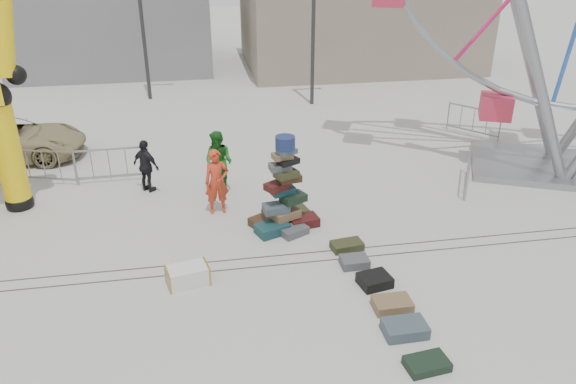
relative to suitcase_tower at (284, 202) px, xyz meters
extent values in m
plane|color=#9E9E99|center=(-0.01, -2.42, -0.70)|extent=(90.00, 90.00, 0.00)
cube|color=#47443F|center=(-0.01, -1.82, -0.69)|extent=(40.00, 0.04, 0.01)
cube|color=#47443F|center=(-0.01, -1.42, -0.69)|extent=(40.00, 0.04, 0.01)
cube|color=gray|center=(6.99, 17.58, 1.80)|extent=(12.00, 8.00, 5.00)
cube|color=gray|center=(-6.01, 19.58, 1.50)|extent=(10.00, 8.00, 4.40)
cylinder|color=#2D2D30|center=(2.99, 10.58, 3.30)|extent=(0.16, 0.16, 8.00)
cylinder|color=#2D2D30|center=(-4.01, 12.58, 3.30)|extent=(0.16, 0.16, 8.00)
cube|color=#163E43|center=(-0.36, -0.33, -0.57)|extent=(0.96, 0.81, 0.26)
cube|color=#431211|center=(0.51, -0.04, -0.58)|extent=(0.84, 0.65, 0.24)
cube|color=#3E2614|center=(-0.52, 0.15, -0.59)|extent=(0.86, 0.78, 0.22)
cube|color=#31351A|center=(0.35, 0.44, -0.58)|extent=(0.83, 0.67, 0.24)
cube|color=#4E5055|center=(0.17, -0.48, -0.60)|extent=(0.83, 0.73, 0.20)
cube|color=black|center=(-0.15, 0.49, -0.59)|extent=(0.75, 0.59, 0.22)
cube|color=brown|center=(0.02, -0.04, -0.32)|extent=(0.84, 0.73, 0.22)
cube|color=#3E5059|center=(-0.23, -0.09, -0.11)|extent=(0.70, 0.52, 0.20)
cube|color=black|center=(0.24, 0.01, 0.09)|extent=(0.75, 0.65, 0.20)
cube|color=#163E43|center=(-0.02, 0.10, 0.29)|extent=(0.69, 0.55, 0.18)
cube|color=#431211|center=(-0.18, 0.00, 0.47)|extent=(0.71, 0.66, 0.18)
cube|color=#3E2614|center=(0.15, 0.05, 0.65)|extent=(0.61, 0.47, 0.18)
cube|color=#31351A|center=(0.04, -0.09, 0.82)|extent=(0.68, 0.58, 0.16)
cube|color=#4E5055|center=(-0.10, 0.00, 0.99)|extent=(0.56, 0.42, 0.16)
cube|color=black|center=(0.10, -0.02, 1.14)|extent=(0.61, 0.53, 0.14)
cube|color=brown|center=(-0.04, -0.01, 1.28)|extent=(0.55, 0.43, 0.14)
cube|color=#3E5059|center=(0.06, -0.06, 1.41)|extent=(0.55, 0.49, 0.12)
cylinder|color=navy|center=(0.02, -0.04, 1.63)|extent=(0.49, 0.49, 0.32)
sphere|color=black|center=(-7.07, 2.32, -0.55)|extent=(0.75, 0.75, 0.75)
cylinder|color=yellow|center=(-7.07, 2.32, 0.88)|extent=(0.69, 0.69, 3.15)
cylinder|color=yellow|center=(-6.61, 2.50, 4.03)|extent=(0.94, 0.78, 2.22)
sphere|color=black|center=(-6.52, 2.54, 2.94)|extent=(0.51, 0.51, 0.51)
cube|color=gray|center=(9.21, 2.06, -0.59)|extent=(6.09, 5.05, 0.21)
cylinder|color=gray|center=(7.28, 1.90, 3.51)|extent=(3.46, 1.80, 8.53)
cylinder|color=gray|center=(8.07, 3.62, 3.51)|extent=(3.46, 1.80, 8.53)
cube|color=#B92740|center=(9.21, 2.06, 0.88)|extent=(1.25, 1.25, 0.74)
cube|color=silver|center=(-2.51, -2.21, -0.49)|extent=(1.00, 0.71, 0.42)
cube|color=#31351A|center=(1.31, -1.40, -0.60)|extent=(0.81, 0.54, 0.19)
cube|color=#4E5055|center=(1.29, -2.14, -0.59)|extent=(0.64, 0.49, 0.21)
cube|color=black|center=(1.51, -2.95, -0.58)|extent=(0.77, 0.69, 0.24)
cube|color=brown|center=(1.61, -3.82, -0.59)|extent=(0.78, 0.54, 0.21)
cube|color=#3E5059|center=(1.59, -4.60, -0.58)|extent=(0.84, 0.58, 0.24)
cube|color=black|center=(1.65, -5.54, -0.61)|extent=(0.82, 0.58, 0.17)
imported|color=red|center=(-1.64, 1.09, 0.21)|extent=(0.70, 0.50, 1.81)
imported|color=#186019|center=(-1.51, 2.43, 0.22)|extent=(1.12, 1.07, 1.83)
imported|color=black|center=(-3.59, 2.78, 0.09)|extent=(0.96, 0.89, 1.58)
imported|color=#9C8F65|center=(-8.22, 6.13, -0.03)|extent=(4.95, 2.53, 1.34)
camera|label=1|loc=(-2.09, -12.66, 6.48)|focal=35.00mm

